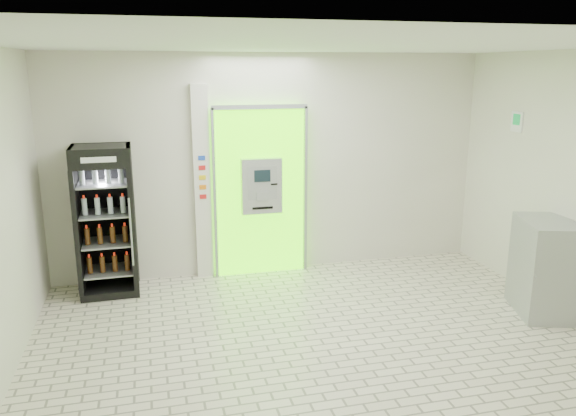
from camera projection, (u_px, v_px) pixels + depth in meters
name	position (u px, v px, depth m)	size (l,w,h in m)	color
ground	(328.00, 350.00, 5.72)	(6.00, 6.00, 0.00)	beige
room_shell	(331.00, 172.00, 5.28)	(6.00, 6.00, 6.00)	silver
atm_assembly	(260.00, 190.00, 7.66)	(1.30, 0.24, 2.33)	#4DED00
pillar	(202.00, 183.00, 7.48)	(0.22, 0.11, 2.60)	silver
beverage_cooler	(106.00, 223.00, 7.03)	(0.72, 0.68, 1.88)	black
steel_cabinet	(544.00, 267.00, 6.48)	(0.80, 0.96, 1.11)	#9FA1A6
exit_sign	(517.00, 122.00, 7.23)	(0.02, 0.22, 0.26)	white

